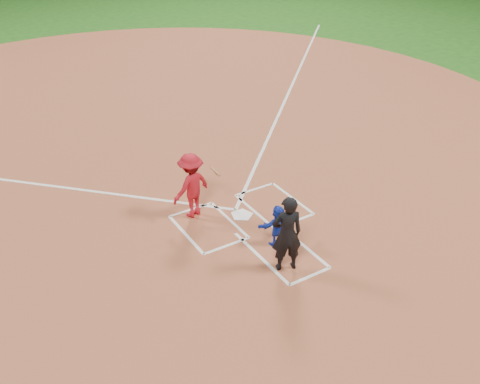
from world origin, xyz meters
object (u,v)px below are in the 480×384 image
home_plate (242,215)px  batter_at_plate (191,186)px  umpire (287,234)px  catcher (278,225)px

home_plate → batter_at_plate: batter_at_plate is taller
home_plate → umpire: (-0.29, -2.27, 0.90)m
umpire → catcher: bearing=-95.1°
home_plate → umpire: umpire is taller
umpire → batter_at_plate: (-0.75, 2.96, -0.05)m
catcher → batter_at_plate: (-1.12, 2.13, 0.34)m
catcher → umpire: 0.98m
umpire → batter_at_plate: size_ratio=1.06×
umpire → home_plate: bearing=-78.6°
batter_at_plate → catcher: bearing=-62.4°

